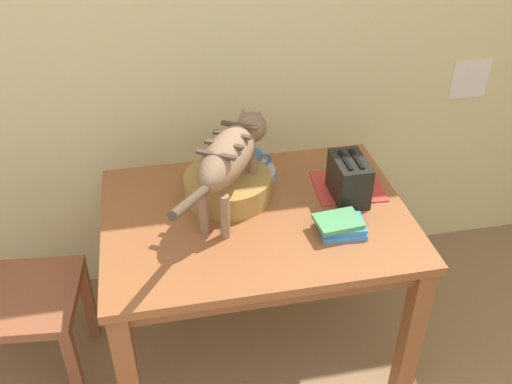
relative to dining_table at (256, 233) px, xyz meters
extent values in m
cube|color=beige|center=(-0.03, 0.62, 0.61)|extent=(5.04, 0.10, 2.50)
cube|color=white|center=(1.13, 0.57, 0.30)|extent=(0.18, 0.01, 0.18)
cube|color=#94542E|center=(0.00, 0.00, 0.08)|extent=(1.15, 0.84, 0.03)
cube|color=brown|center=(0.00, 0.00, 0.02)|extent=(1.07, 0.76, 0.07)
cube|color=#94542E|center=(-0.52, -0.37, -0.29)|extent=(0.07, 0.07, 0.70)
cube|color=#94542E|center=(0.52, -0.37, -0.29)|extent=(0.07, 0.07, 0.70)
cube|color=#94542E|center=(-0.52, 0.37, -0.29)|extent=(0.07, 0.07, 0.70)
cube|color=#94542E|center=(0.52, 0.37, -0.29)|extent=(0.07, 0.07, 0.70)
ellipsoid|color=#8A684C|center=(-0.09, 0.04, 0.34)|extent=(0.34, 0.43, 0.16)
cube|color=#4C3929|center=(-0.15, -0.05, 0.40)|extent=(0.13, 0.09, 0.01)
cube|color=#4C3929|center=(-0.11, 0.01, 0.40)|extent=(0.13, 0.09, 0.01)
cube|color=#4C3929|center=(-0.07, 0.07, 0.40)|extent=(0.13, 0.09, 0.01)
cube|color=#4C3929|center=(-0.04, 0.13, 0.40)|extent=(0.13, 0.09, 0.01)
cylinder|color=#8A684C|center=(-0.06, 0.18, 0.18)|extent=(0.04, 0.04, 0.18)
cylinder|color=#8A684C|center=(0.01, 0.14, 0.18)|extent=(0.04, 0.04, 0.18)
cylinder|color=#8A684C|center=(-0.20, -0.07, 0.18)|extent=(0.04, 0.04, 0.18)
cylinder|color=#8A684C|center=(-0.13, -0.11, 0.18)|extent=(0.04, 0.04, 0.18)
sphere|color=#8A684C|center=(0.03, 0.25, 0.33)|extent=(0.12, 0.12, 0.12)
cone|color=#8A684C|center=(0.00, 0.27, 0.38)|extent=(0.04, 0.04, 0.05)
cone|color=#8A684C|center=(0.06, 0.23, 0.38)|extent=(0.04, 0.04, 0.05)
cylinder|color=#4C3929|center=(-0.26, -0.24, 0.36)|extent=(0.15, 0.23, 0.09)
cylinder|color=#AEAFB3|center=(0.03, 0.25, 0.11)|extent=(0.20, 0.20, 0.03)
cylinder|color=#3773C6|center=(0.03, 0.25, 0.17)|extent=(0.08, 0.08, 0.08)
torus|color=#3773C6|center=(0.09, 0.25, 0.17)|extent=(0.06, 0.01, 0.06)
cube|color=red|center=(0.40, 0.10, 0.10)|extent=(0.29, 0.26, 0.01)
cube|color=#3F85CB|center=(0.28, -0.17, 0.10)|extent=(0.17, 0.13, 0.02)
cube|color=#328EC1|center=(0.28, -0.16, 0.13)|extent=(0.17, 0.14, 0.02)
cube|color=#499559|center=(0.27, -0.16, 0.14)|extent=(0.17, 0.13, 0.02)
cylinder|color=#A77E3C|center=(-0.09, 0.13, 0.14)|extent=(0.34, 0.34, 0.10)
cylinder|color=#4B391B|center=(-0.09, 0.13, 0.15)|extent=(0.28, 0.28, 0.08)
cube|color=black|center=(0.37, 0.04, 0.18)|extent=(0.12, 0.20, 0.17)
cube|color=black|center=(0.35, 0.04, 0.27)|extent=(0.02, 0.14, 0.01)
cube|color=black|center=(0.39, 0.04, 0.27)|extent=(0.02, 0.14, 0.01)
cube|color=brown|center=(-0.91, 0.04, -0.20)|extent=(0.46, 0.46, 0.04)
cube|color=brown|center=(-0.71, 0.20, -0.43)|extent=(0.04, 0.04, 0.41)
cube|color=brown|center=(-0.75, -0.17, -0.43)|extent=(0.04, 0.04, 0.41)
cube|color=brown|center=(-1.08, 0.24, -0.43)|extent=(0.04, 0.04, 0.41)
camera|label=1|loc=(-0.34, -1.71, 1.40)|focal=40.52mm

